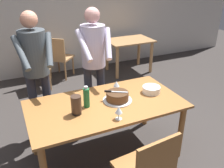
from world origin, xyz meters
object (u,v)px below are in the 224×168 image
Objects in this scene: wine_glass_far at (116,84)px; water_bottle at (86,97)px; background_table at (129,47)px; cake_on_platter at (117,97)px; background_chair_1 at (59,56)px; main_dining_table at (106,111)px; hurricane_lamp at (76,105)px; wine_glass_near at (119,110)px; person_standing_beside at (36,65)px; background_chair_0 at (35,64)px; plate_stack at (151,90)px; person_cutting_cake at (94,57)px; cake_knife at (111,91)px.

wine_glass_far is 0.58× the size of water_bottle.
cake_on_platter is at bearing -121.29° from background_table.
background_table is at bearing -10.42° from background_chair_1.
main_dining_table is 0.43m from hurricane_lamp.
wine_glass_far is at bearing 66.64° from wine_glass_near.
hurricane_lamp is at bearing -146.03° from water_bottle.
person_standing_beside reaches higher than background_chair_0.
person_standing_beside is at bearing 108.57° from hurricane_lamp.
main_dining_table is at bearing -179.90° from cake_on_platter.
water_bottle is (-0.46, -0.19, 0.01)m from wine_glass_far.
cake_on_platter is at bearing 66.09° from wine_glass_near.
background_table is (1.60, 2.38, -0.07)m from main_dining_table.
person_standing_beside is at bearing 150.42° from wine_glass_far.
person_cutting_cake is at bearing 126.93° from plate_stack.
main_dining_table is 1.76× the size of background_table.
person_cutting_cake is (0.49, 0.76, 0.22)m from hurricane_lamp.
background_chair_1 is (0.29, 2.64, -0.37)m from water_bottle.
hurricane_lamp is 0.12× the size of person_cutting_cake.
cake_knife is 0.14× the size of person_standing_beside.
wine_glass_near is at bearing -37.16° from hurricane_lamp.
background_table is at bearing 57.91° from wine_glass_far.
cake_knife is at bearing -76.86° from background_chair_0.
cake_knife is 0.47m from hurricane_lamp.
background_chair_0 reaches higher than cake_knife.
hurricane_lamp reaches higher than main_dining_table.
wine_glass_far is (0.24, 0.22, 0.20)m from main_dining_table.
main_dining_table is at bearing 88.53° from wine_glass_near.
cake_on_platter reaches higher than plate_stack.
cake_on_platter is 0.52m from hurricane_lamp.
person_standing_beside is 1.77m from background_chair_0.
person_standing_beside is (-1.25, 0.69, 0.29)m from plate_stack.
wine_glass_far is at bearing -75.85° from person_cutting_cake.
person_cutting_cake reaches higher than main_dining_table.
person_cutting_cake is at bearing 80.08° from main_dining_table.
wine_glass_near is at bearing -59.51° from person_standing_beside.
cake_knife is 0.14× the size of person_cutting_cake.
hurricane_lamp is 0.21× the size of background_table.
wine_glass_near is 0.08× the size of person_cutting_cake.
background_chair_0 is (-0.61, 2.37, -0.31)m from cake_on_platter.
cake_knife is at bearing 149.55° from cake_on_platter.
wine_glass_far reaches higher than plate_stack.
person_standing_beside reaches higher than water_bottle.
person_standing_beside is 1.72× the size of background_table.
person_cutting_cake is at bearing 92.31° from cake_on_platter.
water_bottle is at bearing -96.23° from background_chair_1.
hurricane_lamp is at bearing -71.43° from person_standing_beside.
hurricane_lamp is 0.92m from person_cutting_cake.
main_dining_table is 0.23m from cake_knife.
background_chair_1 is at bearing 91.68° from cake_on_platter.
wine_glass_near is (-0.15, -0.35, 0.05)m from cake_on_platter.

